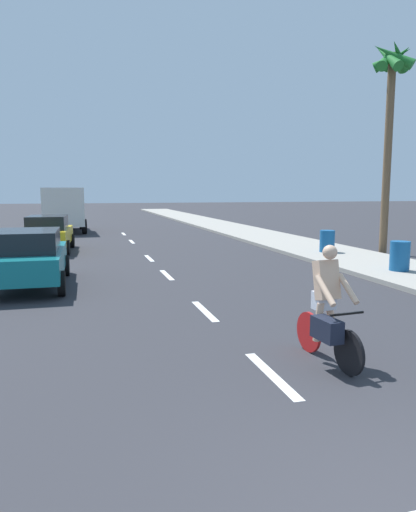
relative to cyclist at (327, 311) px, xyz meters
The scene contains 15 objects.
ground_plane 16.36m from the cyclist, 93.40° to the left, with size 160.00×160.00×0.00m, color #2D2D33.
sidewalk_strip 19.41m from the cyclist, 70.75° to the left, with size 3.60×80.00×0.14m, color #9E998E.
lane_stripe_1 1.29m from the cyclist, 168.25° to the right, with size 0.16×1.80×0.01m, color white.
lane_stripe_2 3.75m from the cyclist, 105.37° to the left, with size 0.16×1.80×0.01m, color white.
lane_stripe_3 8.24m from the cyclist, 96.80° to the left, with size 0.16×1.80×0.01m, color white.
lane_stripe_4 12.01m from the cyclist, 94.65° to the left, with size 0.16×1.80×0.01m, color white.
lane_stripe_5 18.24m from the cyclist, 93.05° to the left, with size 0.16×1.80×0.01m, color white.
lane_stripe_6 22.78m from the cyclist, 92.44° to the left, with size 0.16×1.80×0.01m, color white.
cyclist is the anchor object (origin of this frame).
parked_car_teal 8.86m from the cyclist, 123.80° to the left, with size 2.05×4.35×1.57m.
parked_car_yellow 15.75m from the cyclist, 107.96° to the left, with size 2.11×4.24×1.57m.
delivery_truck 25.61m from the cyclist, 100.19° to the left, with size 2.85×6.32×2.80m.
palm_tree_mid 14.89m from the cyclist, 50.99° to the left, with size 1.80×1.72×8.58m.
trash_bin_near 8.71m from the cyclist, 45.78° to the left, with size 0.60×0.60×0.92m, color #14518C.
trash_bin_far 12.51m from the cyclist, 60.46° to the left, with size 0.60×0.60×0.88m, color #14518C.
Camera 1 is at (-2.59, -2.47, 2.62)m, focal length 32.92 mm.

